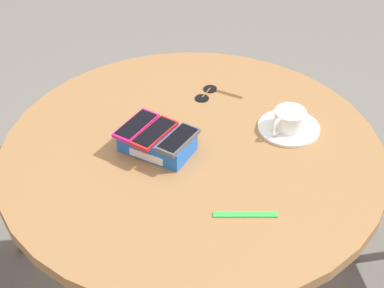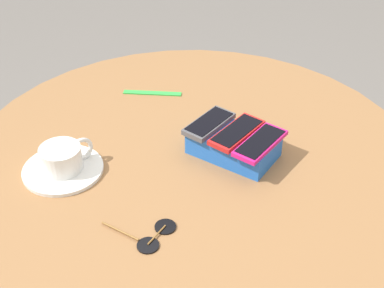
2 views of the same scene
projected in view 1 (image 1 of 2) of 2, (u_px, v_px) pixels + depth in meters
round_table at (192, 180)px, 1.70m from camera, size 0.99×0.99×0.73m
phone_box at (157, 142)px, 1.62m from camera, size 0.19×0.13×0.05m
phone_magenta at (136, 125)px, 1.63m from camera, size 0.08×0.14×0.01m
phone_red at (154, 133)px, 1.60m from camera, size 0.08×0.14×0.01m
phone_gray at (178, 140)px, 1.58m from camera, size 0.08×0.13×0.01m
saucer at (289, 128)px, 1.71m from camera, size 0.17×0.17×0.01m
coffee_cup at (289, 119)px, 1.69m from camera, size 0.08×0.11×0.06m
lanyard_strap at (245, 215)px, 1.45m from camera, size 0.14×0.07×0.00m
sunglasses at (209, 94)px, 1.84m from camera, size 0.13×0.09×0.01m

